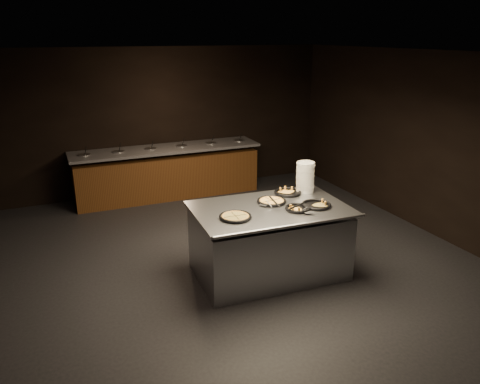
{
  "coord_description": "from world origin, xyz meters",
  "views": [
    {
      "loc": [
        -2.18,
        -5.26,
        3.14
      ],
      "look_at": [
        0.18,
        0.3,
        1.08
      ],
      "focal_mm": 35.0,
      "sensor_mm": 36.0,
      "label": 1
    }
  ],
  "objects_px": {
    "pan_cheese_whole": "(272,201)",
    "serving_counter": "(269,242)",
    "pan_veggie_whole": "(235,217)",
    "plate_stack": "(305,177)"
  },
  "relations": [
    {
      "from": "serving_counter",
      "to": "plate_stack",
      "type": "relative_size",
      "value": 4.82
    },
    {
      "from": "pan_cheese_whole",
      "to": "serving_counter",
      "type": "bearing_deg",
      "value": -123.9
    },
    {
      "from": "serving_counter",
      "to": "pan_veggie_whole",
      "type": "distance_m",
      "value": 0.79
    },
    {
      "from": "plate_stack",
      "to": "pan_veggie_whole",
      "type": "relative_size",
      "value": 1.06
    },
    {
      "from": "plate_stack",
      "to": "pan_veggie_whole",
      "type": "xyz_separation_m",
      "value": [
        -1.32,
        -0.57,
        -0.19
      ]
    },
    {
      "from": "pan_veggie_whole",
      "to": "pan_cheese_whole",
      "type": "xyz_separation_m",
      "value": [
        0.67,
        0.33,
        -0.0
      ]
    },
    {
      "from": "plate_stack",
      "to": "serving_counter",
      "type": "bearing_deg",
      "value": -152.61
    },
    {
      "from": "pan_veggie_whole",
      "to": "plate_stack",
      "type": "bearing_deg",
      "value": 23.24
    },
    {
      "from": "serving_counter",
      "to": "pan_cheese_whole",
      "type": "distance_m",
      "value": 0.56
    },
    {
      "from": "serving_counter",
      "to": "pan_cheese_whole",
      "type": "relative_size",
      "value": 5.23
    }
  ]
}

